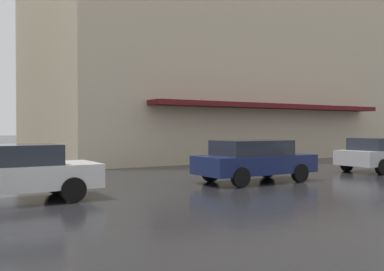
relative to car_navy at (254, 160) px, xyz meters
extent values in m
cube|color=beige|center=(14.60, -6.91, 9.04)|extent=(15.20, 21.61, 19.59)
cube|color=#591419|center=(6.40, -6.91, 2.24)|extent=(1.20, 15.13, 0.24)
cube|color=navy|center=(0.00, -0.04, -0.15)|extent=(1.75, 4.10, 0.60)
cube|color=#232833|center=(0.00, 0.11, 0.40)|extent=(1.54, 2.46, 0.50)
cylinder|color=black|center=(0.83, -1.29, -0.45)|extent=(0.20, 0.62, 0.62)
cylinder|color=black|center=(-0.83, -1.29, -0.45)|extent=(0.20, 0.62, 0.62)
cylinder|color=black|center=(0.83, 1.21, -0.45)|extent=(0.20, 0.62, 0.62)
cylinder|color=black|center=(-0.83, 1.21, -0.45)|extent=(0.20, 0.62, 0.62)
cube|color=#B7B7BC|center=(0.00, -6.93, -0.15)|extent=(1.75, 4.10, 0.60)
cube|color=#232833|center=(0.00, -6.78, 0.40)|extent=(1.54, 2.46, 0.50)
cylinder|color=black|center=(0.83, -8.18, -0.45)|extent=(0.20, 0.62, 0.62)
cylinder|color=black|center=(0.83, -5.68, -0.45)|extent=(0.20, 0.62, 0.62)
cylinder|color=black|center=(-0.83, -5.68, -0.45)|extent=(0.20, 0.62, 0.62)
cube|color=silver|center=(0.00, 7.59, -0.15)|extent=(1.75, 4.10, 0.60)
cube|color=#232833|center=(0.00, 7.74, 0.40)|extent=(1.54, 2.46, 0.50)
cylinder|color=black|center=(0.83, 6.34, -0.45)|extent=(0.20, 0.62, 0.62)
cylinder|color=black|center=(-0.83, 6.34, -0.45)|extent=(0.20, 0.62, 0.62)
camera|label=1|loc=(-11.34, 9.34, 1.06)|focal=40.62mm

